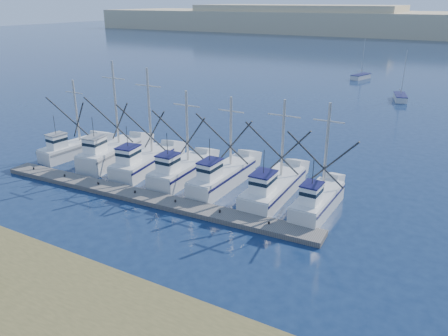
% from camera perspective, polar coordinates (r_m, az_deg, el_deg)
% --- Properties ---
extents(ground, '(500.00, 500.00, 0.00)m').
position_cam_1_polar(ground, '(28.11, -2.43, -12.39)').
color(ground, '#0D1D3B').
rests_on(ground, ground).
extents(floating_dock, '(30.19, 3.30, 0.40)m').
position_cam_1_polar(floating_dock, '(36.87, -10.28, -3.77)').
color(floating_dock, '#68625D').
rests_on(floating_dock, ground).
extents(trawler_fleet, '(29.35, 8.95, 10.04)m').
position_cam_1_polar(trawler_fleet, '(40.12, -5.79, -0.23)').
color(trawler_fleet, silver).
rests_on(trawler_fleet, ground).
extents(sailboat_near, '(2.94, 5.50, 8.10)m').
position_cam_1_polar(sailboat_near, '(78.26, 22.03, 8.56)').
color(sailboat_near, silver).
rests_on(sailboat_near, ground).
extents(sailboat_far, '(3.24, 5.60, 8.10)m').
position_cam_1_polar(sailboat_far, '(97.40, 17.43, 11.33)').
color(sailboat_far, silver).
rests_on(sailboat_far, ground).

